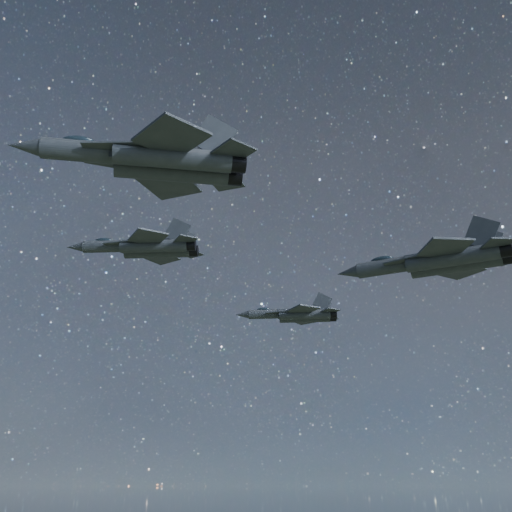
{
  "coord_description": "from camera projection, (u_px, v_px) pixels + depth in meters",
  "views": [
    {
      "loc": [
        5.9,
        -61.08,
        122.84
      ],
      "look_at": [
        0.41,
        2.29,
        147.36
      ],
      "focal_mm": 42.0,
      "sensor_mm": 36.0,
      "label": 1
    }
  ],
  "objects": [
    {
      "name": "jet_lead",
      "position": [
        145.0,
        247.0,
        73.1
      ],
      "size": [
        16.88,
        12.0,
        4.3
      ],
      "rotation": [
        0.0,
        0.0,
        0.03
      ],
      "color": "#2B3136"
    },
    {
      "name": "jet_left",
      "position": [
        296.0,
        315.0,
        86.51
      ],
      "size": [
        15.17,
        10.84,
        3.88
      ],
      "rotation": [
        0.0,
        0.0,
        0.0
      ],
      "color": "#2B3136"
    },
    {
      "name": "jet_right",
      "position": [
        153.0,
        160.0,
        47.49
      ],
      "size": [
        19.33,
        13.14,
        4.86
      ],
      "rotation": [
        0.0,
        0.0,
        0.25
      ],
      "color": "#2B3136"
    },
    {
      "name": "jet_slot",
      "position": [
        439.0,
        261.0,
        64.99
      ],
      "size": [
        19.87,
        13.16,
        5.07
      ],
      "rotation": [
        0.0,
        0.0,
        -0.38
      ],
      "color": "#2B3136"
    }
  ]
}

